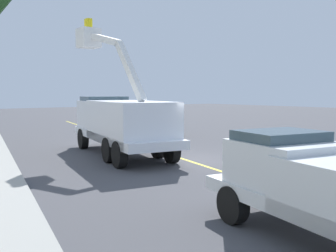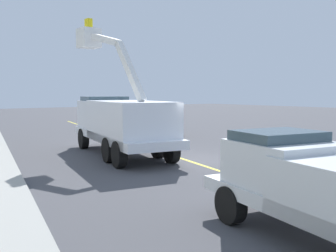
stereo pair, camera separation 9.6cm
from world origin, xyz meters
name	(u,v)px [view 2 (the right image)]	position (x,y,z in m)	size (l,w,h in m)	color
ground	(188,161)	(0.00, 0.00, 0.00)	(120.00, 120.00, 0.00)	#47474C
lane_centre_stripe	(188,161)	(0.00, 0.00, 0.00)	(50.00, 0.16, 0.01)	yellow
utility_bucket_truck	(120,121)	(3.17, 1.42, 1.59)	(8.54, 4.12, 6.34)	white
service_pickup_truck	(333,188)	(-8.48, 3.82, 1.12)	(5.91, 3.20, 2.06)	silver
passing_minivan	(154,120)	(9.40, -5.02, 0.97)	(5.09, 2.84, 1.69)	tan
traffic_cone_mid_front	(126,135)	(6.82, -1.16, 0.41)	(0.40, 0.40, 0.84)	black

